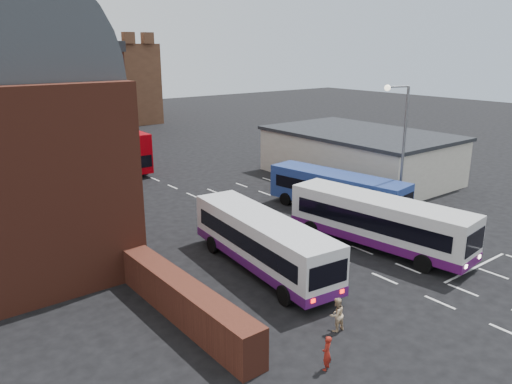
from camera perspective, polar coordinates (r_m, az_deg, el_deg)
ground at (r=27.48m, az=13.15°, el=-9.03°), size 180.00×180.00×0.00m
forecourt_wall at (r=22.37m, az=-8.11°, el=-12.32°), size 1.20×10.00×1.80m
cream_building at (r=46.37m, az=11.64°, el=4.24°), size 10.40×16.40×4.25m
brick_terrace at (r=63.02m, az=-25.67°, el=9.18°), size 22.00×10.00×11.00m
castle_keep at (r=85.37m, az=-20.91°, el=11.50°), size 22.00×22.00×12.00m
bus_white_outbound at (r=26.57m, az=0.73°, el=-5.39°), size 3.62×11.01×2.95m
bus_white_inbound at (r=30.23m, az=13.83°, el=-3.02°), size 3.96×11.43×3.05m
bus_blue at (r=36.20m, az=9.22°, el=0.27°), size 4.00×10.80×2.88m
bus_red_double at (r=50.31m, az=-15.29°, el=4.90°), size 2.80×10.10×4.01m
street_lamp at (r=35.03m, az=16.15°, el=5.77°), size 1.78×0.85×9.20m
pedestrian_red at (r=19.50m, az=8.10°, el=-17.75°), size 0.59×0.50×1.37m
pedestrian_beige at (r=21.79m, az=9.20°, el=-13.65°), size 0.75×0.60×1.50m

